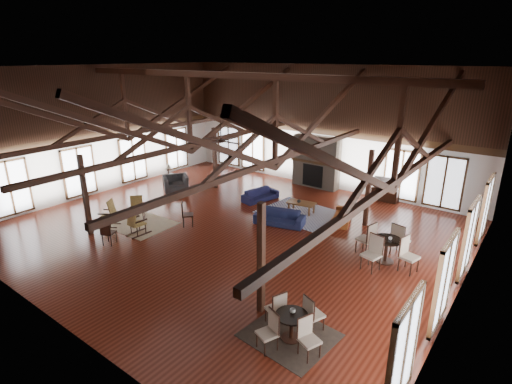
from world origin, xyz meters
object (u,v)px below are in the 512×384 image
Objects in this scene: cafe_table_far at (387,246)px; tv_console at (385,194)px; sofa_orange at (342,215)px; armchair at (176,183)px; sofa_navy_left at (260,195)px; cafe_table_near at (292,322)px; sofa_navy_front at (279,217)px; coffee_table at (301,204)px.

cafe_table_far reaches higher than tv_console.
sofa_orange is 1.44× the size of armchair.
armchair is (-4.15, -1.43, 0.13)m from sofa_navy_left.
armchair reaches higher than sofa_orange.
sofa_orange is 7.60m from cafe_table_near.
cafe_table_far is 6.06m from tv_console.
armchair is at bearing 175.64° from cafe_table_far.
sofa_navy_left is 9.62m from cafe_table_near.
sofa_navy_front is at bearing -64.07° from sofa_orange.
coffee_table is 1.06× the size of tv_console.
cafe_table_near reaches higher than sofa_navy_left.
cafe_table_near reaches higher than sofa_navy_front.
armchair is (-8.27, -1.42, 0.14)m from sofa_orange.
coffee_table is (0.04, 1.61, 0.11)m from sofa_navy_front.
sofa_navy_front is 2.57m from sofa_orange.
tv_console is at bearing 153.34° from sofa_orange.
sofa_navy_left is 1.03× the size of sofa_orange.
tv_console is (-1.62, 10.72, -0.17)m from cafe_table_near.
sofa_navy_front is 6.81m from cafe_table_near.
sofa_orange is 8.39m from armchair.
cafe_table_near is (3.97, -7.11, 0.07)m from coffee_table.
sofa_navy_left is at bearing 161.41° from cafe_table_far.
cafe_table_near is (2.15, -7.28, 0.22)m from sofa_orange.
sofa_orange is at bearing 139.15° from cafe_table_far.
coffee_table is at bearing 154.79° from cafe_table_far.
sofa_navy_left is 4.40m from armchair.
tv_console reaches higher than coffee_table.
sofa_orange is at bearing -44.84° from armchair.
sofa_navy_left is 5.78m from tv_console.
sofa_navy_left is at bearing -108.00° from sofa_orange.
armchair reaches higher than coffee_table.
coffee_table is at bearing -123.01° from tv_console.
cafe_table_near is at bearing -83.96° from armchair.
cafe_table_far is (0.45, 5.03, 0.09)m from cafe_table_near.
coffee_table is 0.57× the size of cafe_table_far.
cafe_table_far reaches higher than armchair.
armchair reaches higher than sofa_navy_front.
cafe_table_near is (4.01, -5.50, 0.18)m from sofa_navy_front.
sofa_navy_left reaches higher than coffee_table.
tv_console is (4.65, 3.43, 0.04)m from sofa_navy_left.
cafe_table_far is (6.72, -2.26, 0.31)m from sofa_navy_left.
cafe_table_far reaches higher than sofa_navy_front.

